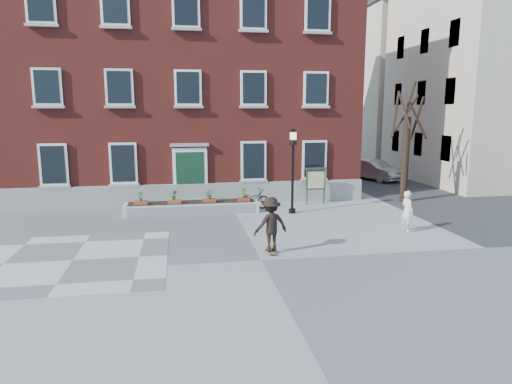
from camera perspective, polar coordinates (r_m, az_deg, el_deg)
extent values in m
plane|color=gray|center=(14.86, 0.68, -8.53)|extent=(100.00, 100.00, 0.00)
cube|color=slate|center=(15.98, -21.92, -7.92)|extent=(6.00, 6.00, 0.01)
imported|color=black|center=(21.93, -0.62, -0.95)|extent=(2.01, 1.14, 1.00)
imported|color=#A7A8AB|center=(32.14, 14.52, 2.67)|extent=(2.93, 4.33, 1.35)
imported|color=white|center=(19.01, 18.37, -2.28)|extent=(0.50, 0.66, 1.64)
cube|color=maroon|center=(27.86, -8.74, 12.73)|extent=(18.00, 10.00, 12.00)
cube|color=gray|center=(23.12, -8.15, -0.34)|extent=(18.00, 0.24, 1.10)
cube|color=#979792|center=(23.08, -8.11, -1.50)|extent=(2.60, 0.80, 0.20)
cube|color=gray|center=(23.18, -8.14, -0.94)|extent=(2.20, 0.50, 0.20)
cube|color=white|center=(22.98, -8.23, 2.37)|extent=(1.70, 0.12, 2.50)
cube|color=#12321E|center=(22.94, -8.22, 2.11)|extent=(1.40, 0.06, 2.30)
cube|color=gray|center=(22.79, -8.31, 5.85)|extent=(1.90, 0.25, 0.15)
cube|color=white|center=(23.63, -23.99, 3.14)|extent=(1.30, 0.10, 2.00)
cube|color=black|center=(23.58, -24.02, 3.13)|extent=(1.08, 0.04, 1.78)
cube|color=#979792|center=(23.71, -23.84, 0.59)|extent=(1.44, 0.20, 0.12)
cube|color=silver|center=(23.50, -24.65, 11.87)|extent=(1.30, 0.10, 1.70)
cube|color=black|center=(23.45, -24.68, 11.88)|extent=(1.08, 0.04, 1.48)
cube|color=#9F9E9A|center=(23.42, -24.52, 9.66)|extent=(1.44, 0.20, 0.12)
cube|color=silver|center=(23.92, -25.35, 20.50)|extent=(1.30, 0.10, 1.70)
cube|color=black|center=(23.87, -25.38, 20.52)|extent=(1.08, 0.04, 1.48)
cube|color=#ACADA7|center=(23.71, -25.21, 18.37)|extent=(1.44, 0.20, 0.12)
cube|color=white|center=(23.04, -16.25, 3.46)|extent=(1.30, 0.10, 2.00)
cube|color=black|center=(22.99, -16.27, 3.45)|extent=(1.08, 0.04, 1.78)
cube|color=#ABABA5|center=(23.13, -16.14, 0.84)|extent=(1.44, 0.20, 0.12)
cube|color=silver|center=(22.91, -16.72, 12.43)|extent=(1.30, 0.10, 1.70)
cube|color=black|center=(22.86, -16.74, 12.44)|extent=(1.08, 0.04, 1.48)
cube|color=#989994|center=(22.83, -16.62, 10.16)|extent=(1.44, 0.20, 0.12)
cube|color=white|center=(23.34, -17.21, 21.28)|extent=(1.30, 0.10, 1.70)
cube|color=black|center=(23.29, -17.23, 21.31)|extent=(1.08, 0.04, 1.48)
cube|color=#AAAAA5|center=(23.12, -17.11, 19.10)|extent=(1.44, 0.20, 0.12)
cube|color=white|center=(22.76, -8.50, 12.77)|extent=(1.30, 0.10, 1.70)
cube|color=black|center=(22.71, -8.50, 12.77)|extent=(1.08, 0.04, 1.48)
cube|color=gray|center=(22.68, -8.44, 10.48)|extent=(1.44, 0.20, 0.12)
cube|color=white|center=(23.19, -8.76, 21.69)|extent=(1.30, 0.10, 1.70)
cube|color=black|center=(23.14, -8.76, 21.71)|extent=(1.08, 0.04, 1.48)
cube|color=#969691|center=(22.97, -8.69, 19.49)|extent=(1.44, 0.20, 0.12)
cube|color=white|center=(23.18, -0.31, 3.92)|extent=(1.30, 0.10, 2.00)
cube|color=black|center=(23.13, -0.29, 3.91)|extent=(1.08, 0.04, 1.78)
cube|color=gray|center=(23.27, -0.29, 1.31)|extent=(1.44, 0.20, 0.12)
cube|color=white|center=(23.05, -0.32, 12.85)|extent=(1.30, 0.10, 1.70)
cube|color=black|center=(23.00, -0.30, 12.85)|extent=(1.08, 0.04, 1.48)
cube|color=#969691|center=(22.97, -0.29, 10.58)|extent=(1.44, 0.20, 0.12)
cube|color=white|center=(23.48, -0.33, 21.66)|extent=(1.30, 0.10, 1.70)
cube|color=black|center=(23.43, -0.31, 21.68)|extent=(1.08, 0.04, 1.48)
cube|color=#ABABA6|center=(23.26, -0.30, 19.49)|extent=(1.44, 0.20, 0.12)
cube|color=white|center=(23.90, 7.30, 4.03)|extent=(1.30, 0.10, 2.00)
cube|color=black|center=(23.86, 7.33, 4.02)|extent=(1.08, 0.04, 1.78)
cube|color=gray|center=(23.99, 7.28, 1.50)|extent=(1.44, 0.20, 0.12)
cube|color=white|center=(23.78, 7.50, 12.69)|extent=(1.30, 0.10, 1.70)
cube|color=black|center=(23.73, 7.54, 12.69)|extent=(1.08, 0.04, 1.48)
cube|color=#A8A9A3|center=(23.70, 7.49, 10.49)|extent=(1.44, 0.20, 0.12)
cube|color=white|center=(24.19, 7.72, 21.23)|extent=(1.30, 0.10, 1.70)
cube|color=black|center=(24.15, 7.76, 21.25)|extent=(1.08, 0.04, 1.48)
cube|color=#9B9B96|center=(23.98, 7.71, 19.12)|extent=(1.44, 0.20, 0.12)
cube|color=silver|center=(21.53, -8.01, -1.95)|extent=(6.20, 1.10, 0.50)
cube|color=silver|center=(20.98, -7.96, -2.28)|extent=(5.80, 0.02, 0.40)
cube|color=black|center=(21.48, -8.03, -1.30)|extent=(5.80, 0.90, 0.06)
cube|color=brown|center=(21.28, -14.21, -1.35)|extent=(0.60, 0.25, 0.20)
imported|color=#23601C|center=(21.22, -14.25, -0.49)|extent=(0.24, 0.24, 0.45)
cube|color=#9A4A21|center=(21.21, -10.17, -1.24)|extent=(0.60, 0.25, 0.20)
imported|color=#32641E|center=(21.15, -10.20, -0.37)|extent=(0.25, 0.25, 0.45)
cube|color=maroon|center=(21.25, -5.86, -1.10)|extent=(0.60, 0.25, 0.20)
imported|color=#2E5D1C|center=(21.19, -5.87, -0.24)|extent=(0.40, 0.40, 0.45)
cube|color=maroon|center=(21.41, -1.58, -0.97)|extent=(0.60, 0.25, 0.20)
imported|color=#2D6E21|center=(21.34, -1.58, -0.11)|extent=(0.25, 0.25, 0.45)
cylinder|color=black|center=(24.82, 18.15, 3.83)|extent=(0.36, 0.36, 4.40)
cylinder|color=#2F1F15|center=(24.93, 19.47, 8.60)|extent=(0.12, 1.12, 2.23)
cylinder|color=black|center=(25.22, 18.25, 9.29)|extent=(1.18, 0.49, 1.97)
cylinder|color=black|center=(24.78, 17.05, 9.33)|extent=(0.88, 1.14, 2.35)
cylinder|color=#321E16|center=(24.34, 18.09, 9.69)|extent=(0.60, 0.77, 1.90)
cylinder|color=#311F16|center=(24.23, 19.55, 8.45)|extent=(1.39, 0.55, 1.95)
cylinder|color=black|center=(24.88, 18.76, 11.14)|extent=(0.43, 0.48, 1.58)
cube|color=#38373A|center=(35.31, 14.79, 2.24)|extent=(8.00, 36.00, 0.01)
cube|color=beige|center=(34.64, 27.49, 12.88)|extent=(10.00, 11.00, 14.00)
cube|color=beige|center=(44.83, 18.06, 12.07)|extent=(10.00, 11.00, 13.00)
cube|color=#3D3634|center=(45.59, 18.57, 20.57)|extent=(10.40, 11.40, 0.50)
cube|color=black|center=(29.22, 22.70, 5.06)|extent=(0.08, 1.00, 1.50)
cube|color=black|center=(31.97, 19.65, 5.65)|extent=(0.08, 1.00, 1.50)
cube|color=black|center=(34.79, 17.09, 6.14)|extent=(0.08, 1.00, 1.50)
cube|color=black|center=(29.15, 23.16, 11.52)|extent=(0.08, 1.00, 1.50)
cube|color=black|center=(31.90, 20.02, 11.56)|extent=(0.08, 1.00, 1.50)
cube|color=black|center=(34.72, 17.39, 11.57)|extent=(0.08, 1.00, 1.50)
cube|color=black|center=(29.43, 23.63, 17.75)|extent=(0.08, 1.00, 1.50)
cube|color=black|center=(32.15, 20.39, 17.26)|extent=(0.08, 1.00, 1.50)
cube|color=black|center=(34.96, 17.69, 16.81)|extent=(0.08, 1.00, 1.50)
cylinder|color=black|center=(21.41, 4.54, -2.36)|extent=(0.32, 0.32, 0.20)
cylinder|color=black|center=(21.13, 4.59, 1.61)|extent=(0.12, 0.12, 3.20)
cone|color=black|center=(20.93, 4.66, 6.35)|extent=(0.40, 0.40, 0.30)
cube|color=#FAF0B8|center=(20.91, 4.68, 7.03)|extent=(0.24, 0.24, 0.34)
cone|color=black|center=(20.90, 4.69, 7.71)|extent=(0.40, 0.40, 0.16)
cylinder|color=#1B3729|center=(23.26, 6.40, 0.64)|extent=(0.08, 0.08, 1.80)
cylinder|color=#172F23|center=(23.53, 8.51, 0.70)|extent=(0.08, 0.08, 1.80)
cube|color=#1B3626|center=(23.34, 7.48, 1.52)|extent=(1.00, 0.10, 1.00)
cube|color=#ECE598|center=(23.28, 7.53, 1.50)|extent=(0.85, 0.02, 0.85)
cube|color=#37332F|center=(23.25, 7.52, 2.91)|extent=(1.10, 0.16, 0.10)
cube|color=brown|center=(15.59, 1.84, -7.39)|extent=(0.22, 0.78, 0.03)
cylinder|color=black|center=(15.32, 1.72, -7.85)|extent=(0.03, 0.05, 0.05)
cylinder|color=black|center=(15.36, 2.38, -7.81)|extent=(0.03, 0.05, 0.05)
cylinder|color=black|center=(15.85, 1.32, -7.22)|extent=(0.03, 0.05, 0.05)
cylinder|color=black|center=(15.88, 1.96, -7.19)|extent=(0.03, 0.05, 0.05)
imported|color=black|center=(15.33, 1.87, -4.05)|extent=(1.33, 0.96, 1.84)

